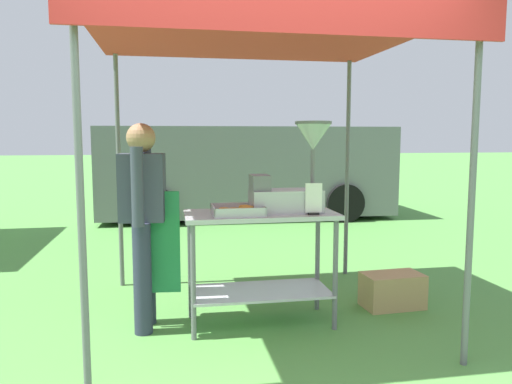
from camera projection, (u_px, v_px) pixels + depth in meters
The scene contains 9 objects.
ground_plane at pixel (201, 223), 8.64m from camera, with size 70.00×70.00×0.00m, color #519342.
stall_canopy at pixel (258, 39), 3.81m from camera, with size 2.59×2.41×2.36m.
donut_cart at pixel (260, 244), 3.90m from camera, with size 1.20×0.56×0.91m.
donut_tray at pixel (238, 211), 3.75m from camera, with size 0.40×0.33×0.07m.
donut_fryer at pixel (294, 177), 3.86m from camera, with size 0.64×0.29×0.72m.
menu_sign at pixel (314, 201), 3.75m from camera, with size 0.13×0.05×0.24m.
vendor at pixel (144, 215), 3.77m from camera, with size 0.46×0.54×1.61m.
supply_crate at pixel (392, 290), 4.33m from camera, with size 0.54×0.34×0.30m.
van_grey at pixel (247, 170), 9.32m from camera, with size 5.39×2.23×1.69m.
Camera 1 is at (-0.56, -2.56, 1.50)m, focal length 34.26 mm.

